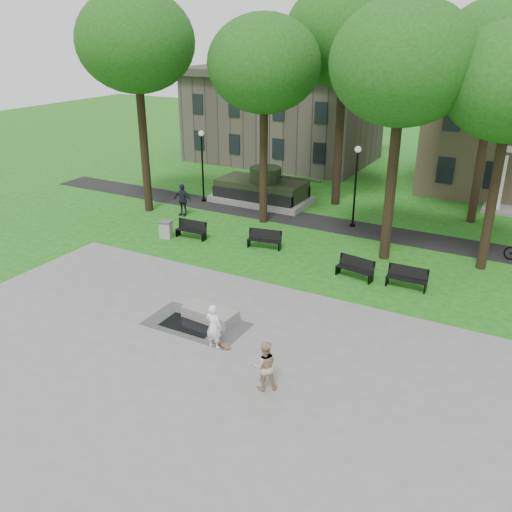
{
  "coord_description": "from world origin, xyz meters",
  "views": [
    {
      "loc": [
        9.93,
        -16.84,
        10.73
      ],
      "look_at": [
        -0.72,
        2.66,
        1.4
      ],
      "focal_mm": 38.0,
      "sensor_mm": 36.0,
      "label": 1
    }
  ],
  "objects": [
    {
      "name": "skateboard",
      "position": [
        0.71,
        -2.5,
        0.06
      ],
      "size": [
        0.8,
        0.49,
        0.07
      ],
      "primitive_type": "cube",
      "rotation": [
        0.0,
        0.0,
        -0.41
      ],
      "color": "brown",
      "rests_on": "plaza"
    },
    {
      "name": "building_left",
      "position": [
        -11.0,
        26.5,
        3.6
      ],
      "size": [
        15.0,
        10.0,
        7.2
      ],
      "primitive_type": "cube",
      "color": "#4C443D",
      "rests_on": "ground"
    },
    {
      "name": "friend_watching",
      "position": [
        3.23,
        -4.0,
        0.87
      ],
      "size": [
        1.05,
        1.0,
        1.7
      ],
      "primitive_type": "imported",
      "rotation": [
        0.0,
        0.0,
        3.73
      ],
      "color": "tan",
      "rests_on": "plaza"
    },
    {
      "name": "park_bench_0",
      "position": [
        -6.7,
        6.18,
        0.52
      ],
      "size": [
        1.82,
        0.59,
        1.0
      ],
      "rotation": [
        0.0,
        0.0,
        0.04
      ],
      "color": "black",
      "rests_on": "ground"
    },
    {
      "name": "lamp_left",
      "position": [
        -10.0,
        12.3,
        2.79
      ],
      "size": [
        0.36,
        0.36,
        4.73
      ],
      "color": "black",
      "rests_on": "ground"
    },
    {
      "name": "tank_monument",
      "position": [
        -6.46,
        14.0,
        0.86
      ],
      "size": [
        7.45,
        3.4,
        2.4
      ],
      "color": "gray",
      "rests_on": "ground"
    },
    {
      "name": "pedestrian_walker",
      "position": [
        -9.48,
        9.2,
        1.0
      ],
      "size": [
        1.19,
        0.53,
        2.0
      ],
      "primitive_type": "imported",
      "rotation": [
        0.0,
        0.0,
        0.04
      ],
      "color": "#20222B",
      "rests_on": "ground"
    },
    {
      "name": "tree_0",
      "position": [
        -12.0,
        9.0,
        10.03
      ],
      "size": [
        6.8,
        6.8,
        12.97
      ],
      "color": "black",
      "rests_on": "ground"
    },
    {
      "name": "footpath",
      "position": [
        0.0,
        12.0,
        0.01
      ],
      "size": [
        44.0,
        2.6,
        0.01
      ],
      "primitive_type": "cube",
      "color": "black",
      "rests_on": "ground"
    },
    {
      "name": "tree_2",
      "position": [
        3.5,
        8.5,
        9.32
      ],
      "size": [
        6.6,
        6.6,
        12.16
      ],
      "color": "black",
      "rests_on": "ground"
    },
    {
      "name": "ground",
      "position": [
        0.0,
        0.0,
        0.0
      ],
      "size": [
        120.0,
        120.0,
        0.0
      ],
      "primitive_type": "plane",
      "color": "#195013",
      "rests_on": "ground"
    },
    {
      "name": "plaza",
      "position": [
        0.0,
        -5.0,
        0.01
      ],
      "size": [
        22.0,
        16.0,
        0.02
      ],
      "primitive_type": "cube",
      "color": "gray",
      "rests_on": "ground"
    },
    {
      "name": "tree_5",
      "position": [
        6.5,
        16.5,
        9.67
      ],
      "size": [
        6.4,
        6.4,
        12.44
      ],
      "color": "black",
      "rests_on": "ground"
    },
    {
      "name": "concrete_block",
      "position": [
        -0.8,
        -1.02,
        0.24
      ],
      "size": [
        2.27,
        1.16,
        0.45
      ],
      "primitive_type": "cube",
      "rotation": [
        0.0,
        0.0,
        -0.08
      ],
      "color": "gray",
      "rests_on": "plaza"
    },
    {
      "name": "skateboarder",
      "position": [
        0.48,
        -2.73,
        0.89
      ],
      "size": [
        0.64,
        0.43,
        1.73
      ],
      "primitive_type": "imported",
      "rotation": [
        0.0,
        0.0,
        3.11
      ],
      "color": "white",
      "rests_on": "plaza"
    },
    {
      "name": "tree_4",
      "position": [
        -2.0,
        16.0,
        10.39
      ],
      "size": [
        7.2,
        7.2,
        13.5
      ],
      "color": "black",
      "rests_on": "ground"
    },
    {
      "name": "lamp_mid",
      "position": [
        0.5,
        12.3,
        2.79
      ],
      "size": [
        0.36,
        0.36,
        4.73
      ],
      "color": "black",
      "rests_on": "ground"
    },
    {
      "name": "park_bench_3",
      "position": [
        5.37,
        5.6,
        0.52
      ],
      "size": [
        1.81,
        0.55,
        1.0
      ],
      "rotation": [
        0.0,
        0.0,
        0.01
      ],
      "color": "black",
      "rests_on": "ground"
    },
    {
      "name": "tree_1",
      "position": [
        -4.5,
        10.5,
        8.95
      ],
      "size": [
        6.2,
        6.2,
        11.63
      ],
      "color": "black",
      "rests_on": "ground"
    },
    {
      "name": "park_bench_1",
      "position": [
        -2.44,
        6.8,
        0.52
      ],
      "size": [
        1.85,
        0.86,
        1.0
      ],
      "rotation": [
        0.0,
        0.0,
        0.19
      ],
      "color": "black",
      "rests_on": "ground"
    },
    {
      "name": "park_bench_2",
      "position": [
        2.98,
        5.51,
        0.52
      ],
      "size": [
        1.85,
        0.81,
        1.0
      ],
      "rotation": [
        0.0,
        0.0,
        -0.16
      ],
      "color": "black",
      "rests_on": "ground"
    },
    {
      "name": "trash_bin",
      "position": [
        -7.96,
        5.52,
        0.49
      ],
      "size": [
        0.82,
        0.82,
        0.96
      ],
      "rotation": [
        0.0,
        0.0,
        0.3
      ],
      "color": "#B0A791",
      "rests_on": "ground"
    },
    {
      "name": "puddle",
      "position": [
        -1.24,
        -1.85,
        0.02
      ],
      "size": [
        2.2,
        1.2,
        0.0
      ],
      "primitive_type": "cube",
      "color": "black",
      "rests_on": "plaza"
    }
  ]
}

